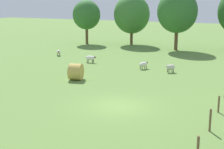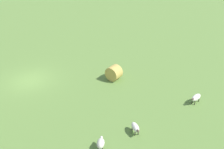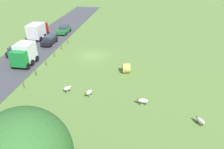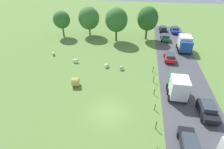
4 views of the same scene
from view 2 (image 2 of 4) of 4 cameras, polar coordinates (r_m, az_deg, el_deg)
The scene contains 5 objects.
ground_plane at distance 27.09m, azimuth -17.20°, elevation -1.22°, with size 160.00×160.00×0.00m, color olive.
sheep_0 at distance 18.44m, azimuth -2.46°, elevation -14.60°, with size 1.02×1.01×0.78m.
sheep_1 at distance 19.68m, azimuth 5.08°, elevation -11.34°, with size 0.87×1.22×0.73m.
sheep_3 at distance 23.60m, azimuth 17.66°, elevation -4.78°, with size 1.31×0.55×0.79m.
hay_bale_0 at distance 25.73m, azimuth 0.40°, elevation 0.37°, with size 1.43×1.43×1.07m, color tan.
Camera 2 is at (8.41, 21.93, 13.49)m, focal length 42.34 mm.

